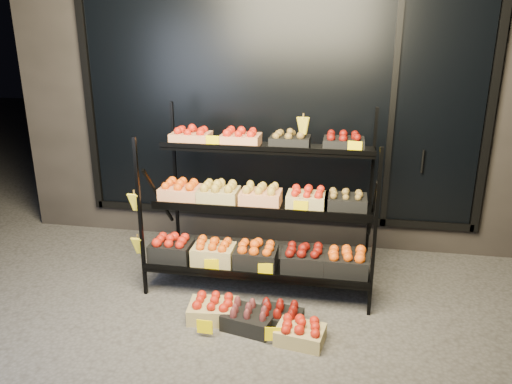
% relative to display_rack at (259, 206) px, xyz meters
% --- Properties ---
extents(ground, '(24.00, 24.00, 0.00)m').
position_rel_display_rack_xyz_m(ground, '(0.02, -0.60, -0.79)').
color(ground, '#514F4C').
rests_on(ground, ground).
extents(building, '(6.00, 2.08, 3.50)m').
position_rel_display_rack_xyz_m(building, '(0.02, 1.99, 0.96)').
color(building, '#2D2826').
rests_on(building, ground).
extents(display_rack, '(2.18, 1.02, 1.72)m').
position_rel_display_rack_xyz_m(display_rack, '(0.00, 0.00, 0.00)').
color(display_rack, black).
rests_on(display_rack, ground).
extents(tag_floor_a, '(0.13, 0.01, 0.12)m').
position_rel_display_rack_xyz_m(tag_floor_a, '(-0.27, -1.00, -0.73)').
color(tag_floor_a, '#F2D300').
rests_on(tag_floor_a, ground).
extents(tag_floor_b, '(0.13, 0.01, 0.12)m').
position_rel_display_rack_xyz_m(tag_floor_b, '(0.28, -1.00, -0.73)').
color(tag_floor_b, '#F2D300').
rests_on(tag_floor_b, ground).
extents(floor_crate_left, '(0.44, 0.34, 0.21)m').
position_rel_display_rack_xyz_m(floor_crate_left, '(-0.28, -0.72, -0.69)').
color(floor_crate_left, tan).
rests_on(floor_crate_left, ground).
extents(floor_crate_midleft, '(0.47, 0.39, 0.21)m').
position_rel_display_rack_xyz_m(floor_crate_midleft, '(0.05, -0.79, -0.69)').
color(floor_crate_midleft, black).
rests_on(floor_crate_midleft, ground).
extents(floor_crate_midright, '(0.41, 0.33, 0.19)m').
position_rel_display_rack_xyz_m(floor_crate_midright, '(0.49, -0.92, -0.70)').
color(floor_crate_midright, tan).
rests_on(floor_crate_midright, ground).
extents(floor_crate_right, '(0.41, 0.34, 0.19)m').
position_rel_display_rack_xyz_m(floor_crate_right, '(0.29, -0.72, -0.70)').
color(floor_crate_right, black).
rests_on(floor_crate_right, ground).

